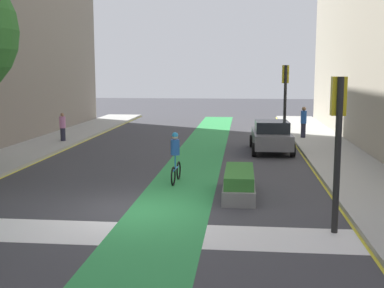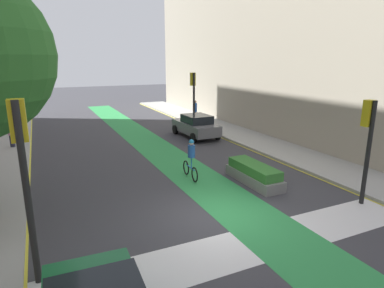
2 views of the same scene
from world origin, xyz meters
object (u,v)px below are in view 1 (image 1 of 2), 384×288
object	(u,v)px
traffic_signal_far_right	(285,90)
cyclist_in_lane	(175,156)
pedestrian_sidewalk_left_a	(63,127)
median_planter	(239,183)
traffic_signal_near_right	(338,124)
car_grey_right_far	(271,136)
pedestrian_sidewalk_right_a	(304,122)

from	to	relation	value
traffic_signal_far_right	cyclist_in_lane	bearing A→B (deg)	-115.83
cyclist_in_lane	pedestrian_sidewalk_left_a	xyz separation A→B (m)	(-7.61, 9.18, -0.03)
cyclist_in_lane	pedestrian_sidewalk_left_a	world-z (taller)	cyclist_in_lane
cyclist_in_lane	traffic_signal_far_right	bearing A→B (deg)	64.17
cyclist_in_lane	median_planter	size ratio (longest dim) A/B	0.60
traffic_signal_near_right	traffic_signal_far_right	bearing A→B (deg)	90.39
cyclist_in_lane	median_planter	bearing A→B (deg)	-34.84
cyclist_in_lane	pedestrian_sidewalk_left_a	distance (m)	11.92
car_grey_right_far	pedestrian_sidewalk_right_a	size ratio (longest dim) A/B	2.34
traffic_signal_far_right	car_grey_right_far	bearing A→B (deg)	-110.64
traffic_signal_near_right	median_planter	xyz separation A→B (m)	(-2.41, 3.38, -2.32)
car_grey_right_far	cyclist_in_lane	xyz separation A→B (m)	(-3.82, -7.42, 0.17)
median_planter	traffic_signal_near_right	bearing A→B (deg)	-54.52
pedestrian_sidewalk_left_a	median_planter	xyz separation A→B (m)	(9.91, -10.78, -0.54)
traffic_signal_near_right	pedestrian_sidewalk_left_a	world-z (taller)	traffic_signal_near_right
car_grey_right_far	pedestrian_sidewalk_right_a	distance (m)	5.03
median_planter	car_grey_right_far	bearing A→B (deg)	80.46
pedestrian_sidewalk_right_a	median_planter	distance (m)	14.07
pedestrian_sidewalk_right_a	pedestrian_sidewalk_left_a	world-z (taller)	pedestrian_sidewalk_right_a
traffic_signal_far_right	car_grey_right_far	world-z (taller)	traffic_signal_far_right
car_grey_right_far	median_planter	xyz separation A→B (m)	(-1.52, -9.02, -0.40)
car_grey_right_far	cyclist_in_lane	size ratio (longest dim) A/B	2.29
car_grey_right_far	pedestrian_sidewalk_left_a	bearing A→B (deg)	171.25
traffic_signal_far_right	pedestrian_sidewalk_right_a	xyz separation A→B (m)	(1.31, 2.44, -1.95)
pedestrian_sidewalk_left_a	median_planter	distance (m)	14.65
pedestrian_sidewalk_left_a	median_planter	size ratio (longest dim) A/B	0.50
traffic_signal_near_right	pedestrian_sidewalk_left_a	distance (m)	18.85
car_grey_right_far	median_planter	world-z (taller)	car_grey_right_far
traffic_signal_near_right	car_grey_right_far	distance (m)	12.58
cyclist_in_lane	median_planter	world-z (taller)	cyclist_in_lane
traffic_signal_far_right	median_planter	bearing A→B (deg)	-101.73
cyclist_in_lane	traffic_signal_near_right	bearing A→B (deg)	-46.61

